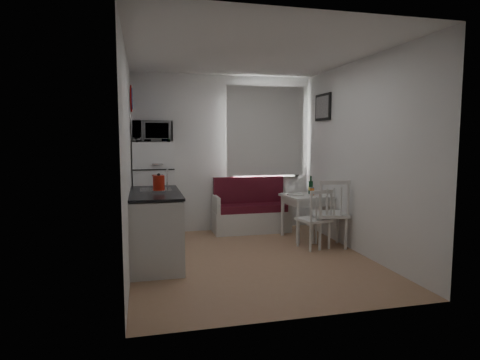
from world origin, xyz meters
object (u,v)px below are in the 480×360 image
(bench, at_px, (251,214))
(chair_left, at_px, (316,213))
(chair_right, at_px, (333,206))
(microwave, at_px, (152,131))
(wine_bottle, at_px, (311,185))
(kettle, at_px, (159,183))
(dining_table, at_px, (313,199))
(fridge, at_px, (154,191))
(kitchen_counter, at_px, (155,227))

(bench, height_order, chair_left, bench)
(chair_right, xyz_separation_m, microwave, (-2.43, 1.12, 1.06))
(chair_right, distance_m, microwave, 2.88)
(chair_right, relative_size, wine_bottle, 1.85)
(wine_bottle, bearing_deg, kettle, -159.22)
(bench, xyz_separation_m, dining_table, (0.85, -0.61, 0.30))
(chair_left, bearing_deg, chair_right, -15.92)
(bench, xyz_separation_m, microwave, (-1.58, -0.16, 1.36))
(bench, bearing_deg, wine_bottle, -31.11)
(dining_table, xyz_separation_m, wine_bottle, (0.00, 0.10, 0.22))
(chair_left, xyz_separation_m, wine_bottle, (0.24, 0.76, 0.30))
(chair_left, relative_size, fridge, 0.31)
(bench, height_order, kettle, kettle)
(dining_table, distance_m, fridge, 2.49)
(kitchen_counter, bearing_deg, chair_left, 2.24)
(fridge, xyz_separation_m, microwave, (0.00, -0.05, 0.91))
(chair_left, distance_m, microwave, 2.70)
(microwave, bearing_deg, chair_left, -26.85)
(microwave, bearing_deg, wine_bottle, -8.21)
(kettle, bearing_deg, kitchen_counter, 126.33)
(chair_left, bearing_deg, kitchen_counter, 169.59)
(kitchen_counter, bearing_deg, wine_bottle, 19.00)
(chair_left, relative_size, microwave, 0.81)
(kitchen_counter, bearing_deg, microwave, 89.06)
(microwave, bearing_deg, kitchen_counter, -90.94)
(bench, xyz_separation_m, chair_left, (0.60, -1.27, 0.22))
(kitchen_counter, height_order, kettle, kitchen_counter)
(wine_bottle, bearing_deg, kitchen_counter, -161.00)
(kitchen_counter, relative_size, wine_bottle, 4.64)
(dining_table, bearing_deg, kettle, -167.30)
(dining_table, height_order, chair_left, chair_left)
(kettle, bearing_deg, microwave, 91.36)
(fridge, xyz_separation_m, kettle, (0.03, -1.31, 0.26))
(bench, height_order, chair_right, chair_right)
(dining_table, height_order, kettle, kettle)
(kettle, bearing_deg, bench, 42.43)
(bench, relative_size, fridge, 0.84)
(fridge, height_order, kettle, fridge)
(kitchen_counter, xyz_separation_m, chair_right, (2.45, 0.07, 0.15))
(chair_left, relative_size, wine_bottle, 1.65)
(bench, distance_m, kettle, 2.22)
(chair_left, distance_m, kettle, 2.22)
(wine_bottle, bearing_deg, chair_right, -90.00)
(kitchen_counter, height_order, chair_left, kitchen_counter)
(fridge, bearing_deg, chair_left, -27.89)
(fridge, bearing_deg, dining_table, -11.65)
(chair_right, xyz_separation_m, wine_bottle, (0.00, 0.77, 0.22))
(fridge, xyz_separation_m, wine_bottle, (2.43, -0.40, 0.07))
(chair_right, bearing_deg, kettle, -168.85)
(dining_table, height_order, fridge, fridge)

